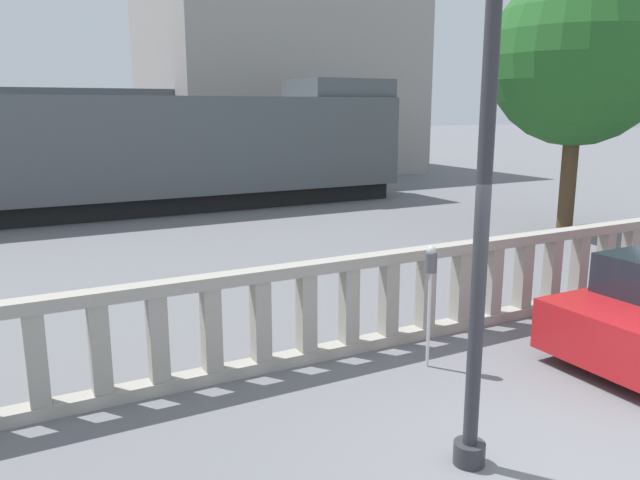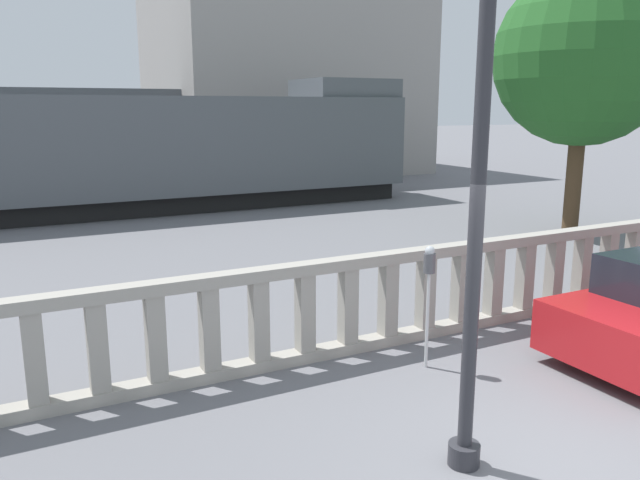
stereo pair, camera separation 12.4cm
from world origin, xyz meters
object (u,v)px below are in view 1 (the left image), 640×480
Objects in this scene: parking_meter at (430,274)px; tree_left at (578,57)px; train_near at (22,156)px; lamppost at (493,21)px.

tree_left is (8.38, 5.16, 3.10)m from parking_meter.
tree_left is (11.98, -8.08, 2.48)m from train_near.
lamppost is 0.27× the size of train_near.
lamppost is 3.34m from parking_meter.
tree_left is at bearing -33.99° from train_near.
parking_meter is (0.99, 1.87, -2.58)m from lamppost.
train_near is at bearing 99.82° from lamppost.
parking_meter is at bearing -148.35° from tree_left.
tree_left reaches higher than train_near.
lamppost is at bearing -117.81° from parking_meter.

